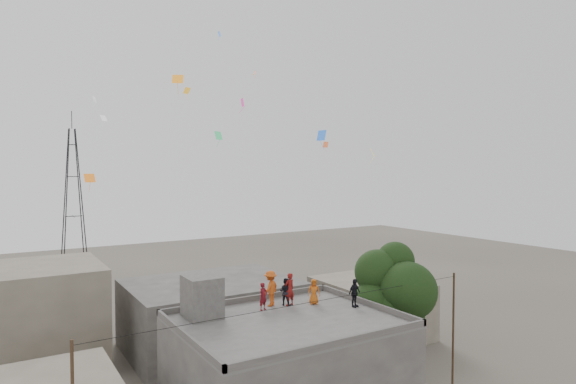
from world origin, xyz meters
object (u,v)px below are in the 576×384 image
Objects in this scene: tree at (393,297)px; transmission_tower at (73,208)px; person_red_adult at (289,289)px; person_dark_adult at (354,293)px; stair_head_box at (202,297)px.

transmission_tower reaches higher than tree.
person_dark_adult is at bearing 131.09° from person_red_adult.
tree reaches higher than stair_head_box.
person_dark_adult is at bearing -78.38° from transmission_tower.
person_red_adult is at bearing -5.49° from stair_head_box.
tree reaches higher than person_dark_adult.
tree is 6.16m from person_red_adult.
person_red_adult is at bearing -81.77° from transmission_tower.
stair_head_box is 4.70m from person_red_adult.
transmission_tower is 13.65× the size of person_dark_adult.
person_red_adult is (4.67, -0.45, -0.14)m from stair_head_box.
stair_head_box is 10.80m from tree.
stair_head_box is at bearing -18.02° from person_red_adult.
stair_head_box is 37.46m from transmission_tower.
stair_head_box is 0.22× the size of tree.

